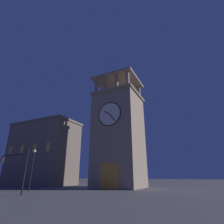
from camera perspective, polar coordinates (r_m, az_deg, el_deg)
The scene contains 5 objects.
ground_plane at distance 32.64m, azimuth -6.48°, elevation -23.38°, with size 200.00×200.00×0.00m, color #4C4C51.
clocktower at distance 33.80m, azimuth 2.25°, elevation -7.75°, with size 8.64×8.47×23.87m.
adjacent_wing_building at distance 46.19m, azimuth -21.57°, elevation -12.20°, with size 16.30×8.73×14.34m.
traffic_signal_near at distance 24.30m, azimuth -28.58°, elevation -14.53°, with size 4.62×0.41×5.04m.
street_lamp at distance 28.43m, azimuth -24.29°, elevation -14.55°, with size 0.44×0.44×5.59m.
Camera 1 is at (-17.44, 27.52, 1.97)m, focal length 28.14 mm.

